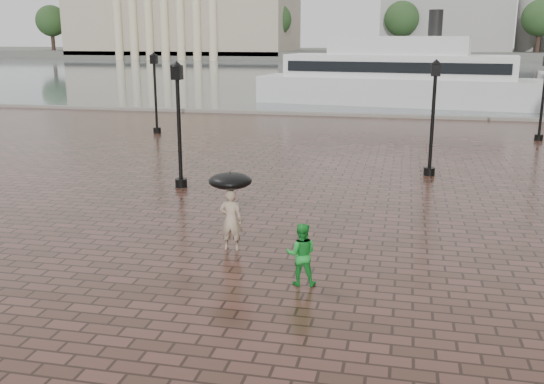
{
  "coord_description": "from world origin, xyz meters",
  "views": [
    {
      "loc": [
        1.93,
        -10.47,
        5.36
      ],
      "look_at": [
        -1.38,
        4.62,
        1.4
      ],
      "focal_mm": 40.0,
      "sensor_mm": 36.0,
      "label": 1
    }
  ],
  "objects_px": {
    "adult_pedestrian": "(231,220)",
    "ferry_near": "(398,77)",
    "child_pedestrian": "(301,254)",
    "street_lamps": "(329,105)"
  },
  "relations": [
    {
      "from": "adult_pedestrian",
      "to": "ferry_near",
      "type": "xyz_separation_m",
      "value": [
        3.5,
        36.67,
        1.42
      ]
    },
    {
      "from": "adult_pedestrian",
      "to": "child_pedestrian",
      "type": "xyz_separation_m",
      "value": [
        2.15,
        -1.85,
        -0.1
      ]
    },
    {
      "from": "adult_pedestrian",
      "to": "ferry_near",
      "type": "distance_m",
      "value": 36.87
    },
    {
      "from": "child_pedestrian",
      "to": "ferry_near",
      "type": "bearing_deg",
      "value": -99.38
    },
    {
      "from": "street_lamps",
      "to": "ferry_near",
      "type": "relative_size",
      "value": 0.93
    },
    {
      "from": "child_pedestrian",
      "to": "ferry_near",
      "type": "distance_m",
      "value": 38.57
    },
    {
      "from": "street_lamps",
      "to": "child_pedestrian",
      "type": "height_order",
      "value": "street_lamps"
    },
    {
      "from": "adult_pedestrian",
      "to": "child_pedestrian",
      "type": "height_order",
      "value": "adult_pedestrian"
    },
    {
      "from": "street_lamps",
      "to": "ferry_near",
      "type": "distance_m",
      "value": 23.16
    },
    {
      "from": "street_lamps",
      "to": "adult_pedestrian",
      "type": "bearing_deg",
      "value": -93.32
    }
  ]
}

